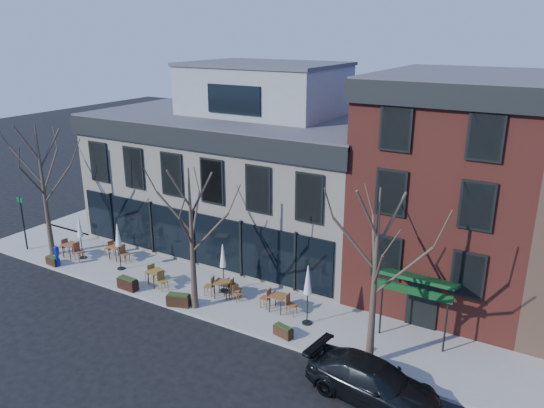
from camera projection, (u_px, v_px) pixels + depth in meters
The scene contains 25 objects.
ground at pixel (197, 267), 30.70m from camera, with size 120.00×120.00×0.00m, color black.
sidewalk_front at pixel (220, 295), 27.35m from camera, with size 33.50×4.70×0.15m, color gray.
sidewalk_side at pixel (130, 206), 41.02m from camera, with size 4.50×12.00×0.15m, color gray.
corner_building at pixel (245, 170), 33.33m from camera, with size 18.39×10.39×11.10m.
red_brick_building at pixel (457, 185), 26.72m from camera, with size 8.20×11.78×11.18m.
tree_corner at pixel (44, 189), 30.85m from camera, with size 3.93×3.98×7.92m.
tree_mid at pixel (192, 238), 24.87m from camera, with size 3.50×3.55×7.04m.
tree_right at pixel (375, 277), 20.45m from camera, with size 3.72×3.77×7.48m.
sign_pole at pixel (23, 220), 32.27m from camera, with size 0.50×0.10×3.40m.
parked_sedan at pixel (373, 382), 19.53m from camera, with size 2.11×5.20×1.51m, color black.
call_box at pixel (57, 255), 30.27m from camera, with size 0.26×0.26×1.30m.
cafe_set_0 at pixel (71, 249), 31.53m from camera, with size 2.01×0.83×1.05m.
cafe_set_1 at pixel (117, 251), 31.28m from camera, with size 1.99×0.86×1.03m.
cafe_set_2 at pixel (156, 276), 28.07m from camera, with size 1.97×1.09×1.01m.
cafe_set_3 at pixel (223, 287), 26.86m from camera, with size 2.01×0.99×1.03m.
cafe_set_4 at pixel (231, 289), 26.93m from camera, with size 1.59×0.95×0.82m.
cafe_set_5 at pixel (278, 301), 25.51m from camera, with size 1.94×0.80×1.02m.
umbrella_0 at pixel (80, 229), 31.01m from camera, with size 0.42×0.42×2.61m.
umbrella_1 at pixel (118, 238), 29.53m from camera, with size 0.44×0.44×2.73m.
umbrella_3 at pixel (223, 258), 27.06m from camera, with size 0.42×0.42×2.62m.
umbrella_4 at pixel (308, 283), 23.92m from camera, with size 0.47×0.47×2.93m.
planter_0 at pixel (53, 261), 30.61m from camera, with size 0.93×0.44×0.51m.
planter_1 at pixel (128, 283), 27.73m from camera, with size 1.16×0.49×0.64m.
planter_2 at pixel (179, 300), 26.05m from camera, with size 1.23×0.81×0.64m.
planter_3 at pixel (283, 331), 23.47m from camera, with size 0.98×0.57×0.52m.
Camera 1 is at (18.01, -21.88, 13.12)m, focal length 35.00 mm.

